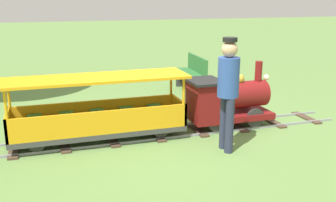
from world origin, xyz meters
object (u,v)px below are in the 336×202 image
Objects in this scene: conductor_person at (228,86)px; park_bench at (192,74)px; locomotive at (226,100)px; passenger_car at (99,115)px.

park_bench is at bearing 166.53° from conductor_person.
conductor_person reaches higher than locomotive.
passenger_car is at bearing -118.47° from conductor_person.
conductor_person is 3.67m from park_bench.
locomotive is 0.54× the size of passenger_car.
locomotive is 0.89× the size of conductor_person.
conductor_person is (0.91, -0.43, 0.47)m from locomotive.
park_bench is (-2.62, 0.41, -0.07)m from locomotive.
conductor_person reaches higher than passenger_car.
conductor_person reaches higher than park_bench.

